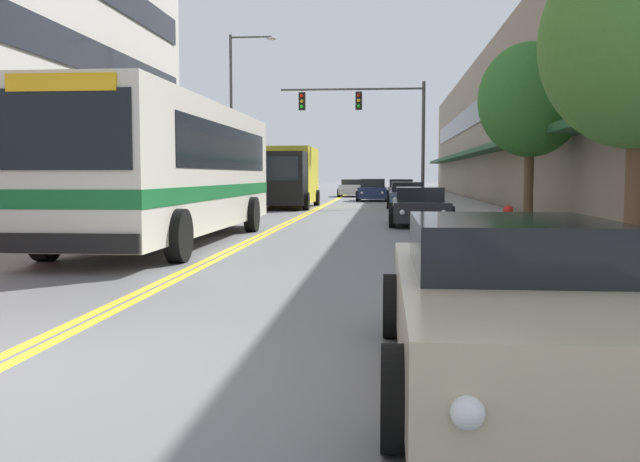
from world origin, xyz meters
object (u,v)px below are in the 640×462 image
Objects in this scene: street_lamp_left_far at (237,105)px; street_tree_right_near at (638,42)px; fire_hydrant at (508,224)px; car_beige_parked_right_foreground at (511,305)px; car_slate_blue_parked_right_far at (407,196)px; city_bus at (175,166)px; traffic_signal_mast at (373,117)px; car_champagne_parked_left_near at (203,199)px; street_tree_right_mid at (531,100)px; car_navy_moving_second at (373,191)px; car_red_parked_left_far at (238,195)px; car_white_parked_right_mid at (401,190)px; box_truck at (287,176)px; car_charcoal_parked_right_end at (420,207)px; car_silver_moving_lead at (353,188)px.

street_lamp_left_far is 31.22m from street_tree_right_near.
fire_hydrant is (-0.87, 5.21, -2.91)m from street_tree_right_near.
car_slate_blue_parked_right_far reaches higher than car_beige_parked_right_foreground.
city_bus is 7.94m from fire_hydrant.
car_champagne_parked_left_near is at bearing -132.28° from traffic_signal_mast.
street_tree_right_mid is (11.91, -7.95, 3.21)m from car_champagne_parked_left_near.
city_bus reaches higher than car_navy_moving_second.
car_navy_moving_second is at bearing 38.47° from street_lamp_left_far.
street_tree_right_mid is (5.03, -23.71, 3.17)m from car_navy_moving_second.
car_slate_blue_parked_right_far is (8.77, 6.48, -0.00)m from car_champagne_parked_left_near.
car_white_parked_right_mid reaches higher than car_red_parked_left_far.
street_tree_right_near is (11.13, -25.68, 2.87)m from car_red_parked_left_far.
street_tree_right_mid reaches higher than box_truck.
car_slate_blue_parked_right_far is at bearing 90.17° from car_charcoal_parked_right_end.
city_bus is at bearing -78.28° from car_champagne_parked_left_near.
box_truck is 6.55m from street_lamp_left_far.
car_champagne_parked_left_near is at bearing -113.58° from car_navy_moving_second.
car_silver_moving_lead is 0.64× the size of traffic_signal_mast.
box_truck reaches higher than car_silver_moving_lead.
city_bus reaches higher than car_champagne_parked_left_near.
car_beige_parked_right_foreground is at bearing -86.97° from traffic_signal_mast.
street_tree_right_mid reaches higher than car_red_parked_left_far.
car_navy_moving_second is (4.27, 28.33, -1.21)m from city_bus.
street_tree_right_near is 0.90× the size of street_tree_right_mid.
fire_hydrant is at bearing -85.54° from car_slate_blue_parked_right_far.
box_truck is (-5.97, -0.65, 0.99)m from car_slate_blue_parked_right_far.
car_charcoal_parked_right_end is 0.47× the size of street_lamp_left_far.
street_tree_right_near is 6.03m from fire_hydrant.
car_charcoal_parked_right_end is at bearing -82.62° from traffic_signal_mast.
car_slate_blue_parked_right_far is at bearing -89.70° from car_white_parked_right_mid.
car_navy_moving_second is at bearing 97.13° from street_tree_right_near.
car_navy_moving_second is at bearing 53.21° from car_red_parked_left_far.
car_silver_moving_lead is at bearing 97.83° from street_tree_right_near.
street_tree_right_mid reaches higher than car_charcoal_parked_right_end.
box_truck is 9.09× the size of fire_hydrant.
car_red_parked_left_far is 5.86m from street_lamp_left_far.
street_lamp_left_far is (-9.37, 15.95, 4.92)m from car_charcoal_parked_right_end.
car_navy_moving_second is at bearing 90.98° from traffic_signal_mast.
car_champagne_parked_left_near is at bearing 126.90° from fire_hydrant.
car_slate_blue_parked_right_far is at bearing -79.03° from car_silver_moving_lead.
street_lamp_left_far is at bearing -110.62° from car_silver_moving_lead.
street_tree_right_mid is 6.69× the size of fire_hydrant.
car_red_parked_left_far is 11.32m from car_navy_moving_second.
city_bus is 22.94m from street_lamp_left_far.
traffic_signal_mast is (1.85, -17.35, 4.00)m from car_silver_moving_lead.
car_white_parked_right_mid is at bearing 89.98° from car_beige_parked_right_foreground.
street_tree_right_mid is (9.11, -13.78, 2.23)m from box_truck.
car_red_parked_left_far is 3.00m from box_truck.
car_slate_blue_parked_right_far is 4.56m from traffic_signal_mast.
car_charcoal_parked_right_end is 0.92× the size of street_tree_right_near.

